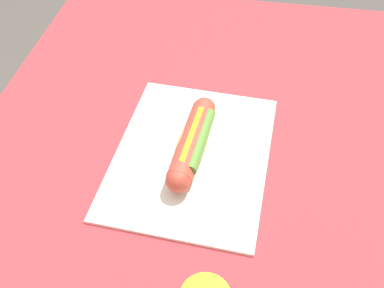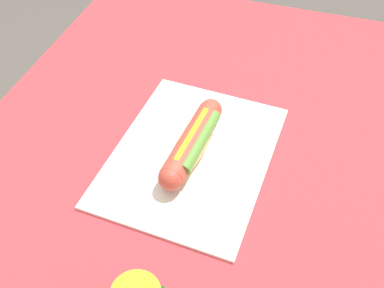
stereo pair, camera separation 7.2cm
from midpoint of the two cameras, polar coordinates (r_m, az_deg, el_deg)
name	(u,v)px [view 1 (the left image)]	position (r m, az deg, el deg)	size (l,w,h in m)	color
dining_table	(192,230)	(0.84, -2.48, -11.09)	(1.15, 0.79, 0.78)	brown
paper_wrapper	(192,155)	(0.74, -2.78, -1.58)	(0.33, 0.25, 0.01)	silver
hot_dog	(193,142)	(0.72, -2.80, 0.04)	(0.20, 0.06, 0.05)	#DBB26B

